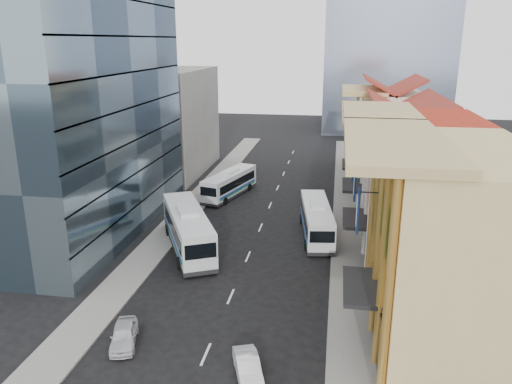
% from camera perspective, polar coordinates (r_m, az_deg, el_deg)
% --- Properties ---
extents(ground, '(200.00, 200.00, 0.00)m').
position_cam_1_polar(ground, '(30.16, -6.28, -19.03)').
color(ground, black).
rests_on(ground, ground).
extents(sidewalk_right, '(3.00, 90.00, 0.15)m').
position_cam_1_polar(sidewalk_right, '(48.73, 10.47, -4.51)').
color(sidewalk_right, slate).
rests_on(sidewalk_right, ground).
extents(sidewalk_left, '(3.00, 90.00, 0.15)m').
position_cam_1_polar(sidewalk_left, '(51.11, -8.96, -3.40)').
color(sidewalk_left, slate).
rests_on(sidewalk_left, ground).
extents(shophouse_tan, '(8.00, 14.00, 12.00)m').
position_cam_1_polar(shophouse_tan, '(31.51, 21.54, -6.04)').
color(shophouse_tan, '#D9C07D').
rests_on(shophouse_tan, ground).
extents(shophouse_red, '(8.00, 10.00, 12.00)m').
position_cam_1_polar(shophouse_red, '(42.65, 18.38, 0.19)').
color(shophouse_red, '#AC2613').
rests_on(shophouse_red, ground).
extents(shophouse_cream_near, '(8.00, 9.00, 10.00)m').
position_cam_1_polar(shophouse_cream_near, '(51.97, 16.77, 2.11)').
color(shophouse_cream_near, silver).
rests_on(shophouse_cream_near, ground).
extents(shophouse_cream_mid, '(8.00, 9.00, 10.00)m').
position_cam_1_polar(shophouse_cream_mid, '(60.67, 15.77, 4.26)').
color(shophouse_cream_mid, silver).
rests_on(shophouse_cream_mid, ground).
extents(shophouse_cream_far, '(8.00, 12.00, 11.00)m').
position_cam_1_polar(shophouse_cream_far, '(70.82, 14.94, 6.49)').
color(shophouse_cream_far, silver).
rests_on(shophouse_cream_far, ground).
extents(office_tower, '(12.00, 26.00, 30.00)m').
position_cam_1_polar(office_tower, '(48.81, -20.69, 12.77)').
color(office_tower, '#364856').
rests_on(office_tower, ground).
extents(office_block_far, '(10.00, 18.00, 14.00)m').
position_cam_1_polar(office_block_far, '(70.16, -10.04, 7.95)').
color(office_block_far, gray).
rests_on(office_block_far, ground).
extents(bus_left_near, '(7.85, 12.09, 3.87)m').
position_cam_1_polar(bus_left_near, '(44.03, -7.79, -4.14)').
color(bus_left_near, silver).
rests_on(bus_left_near, ground).
extents(bus_left_far, '(4.95, 10.14, 3.17)m').
position_cam_1_polar(bus_left_far, '(58.68, -3.02, 1.02)').
color(bus_left_far, silver).
rests_on(bus_left_far, ground).
extents(bus_right, '(3.82, 10.62, 3.33)m').
position_cam_1_polar(bus_right, '(46.97, 6.93, -3.10)').
color(bus_right, silver).
rests_on(bus_right, ground).
extents(sedan_left, '(2.49, 3.96, 1.25)m').
position_cam_1_polar(sedan_left, '(32.31, -14.85, -15.52)').
color(sedan_left, silver).
rests_on(sedan_left, ground).
extents(sedan_right, '(2.39, 3.80, 1.18)m').
position_cam_1_polar(sedan_right, '(28.80, -0.93, -19.42)').
color(sedan_right, silver).
rests_on(sedan_right, ground).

